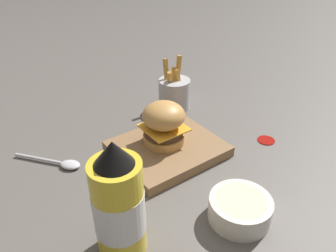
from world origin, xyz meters
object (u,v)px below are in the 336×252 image
object	(u,v)px
spoon	(62,163)
ketchup_bottle	(119,206)
side_bowl	(240,208)
serving_board	(168,149)
fries_basket	(174,93)
burger	(164,123)

from	to	relation	value
spoon	ketchup_bottle	bearing A→B (deg)	-37.84
side_bowl	spoon	size ratio (longest dim) A/B	0.81
serving_board	side_bowl	xyz separation A→B (m)	(-0.01, -0.24, 0.01)
spoon	fries_basket	bearing A→B (deg)	62.96
serving_board	fries_basket	bearing A→B (deg)	49.42
burger	spoon	size ratio (longest dim) A/B	0.72
ketchup_bottle	spoon	distance (m)	0.28
serving_board	spoon	xyz separation A→B (m)	(-0.22, 0.10, -0.01)
burger	ketchup_bottle	xyz separation A→B (m)	(-0.22, -0.18, 0.02)
side_bowl	spoon	distance (m)	0.40
burger	fries_basket	world-z (taller)	fries_basket
spoon	side_bowl	bearing A→B (deg)	-7.08
serving_board	ketchup_bottle	world-z (taller)	ketchup_bottle
burger	spoon	bearing A→B (deg)	158.57
serving_board	spoon	world-z (taller)	serving_board
burger	serving_board	bearing A→B (deg)	-89.01
burger	spoon	xyz separation A→B (m)	(-0.22, 0.09, -0.07)
spoon	burger	bearing A→B (deg)	30.27
serving_board	side_bowl	size ratio (longest dim) A/B	2.08
serving_board	burger	distance (m)	0.07
fries_basket	side_bowl	size ratio (longest dim) A/B	1.33
burger	side_bowl	xyz separation A→B (m)	(-0.01, -0.25, -0.05)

